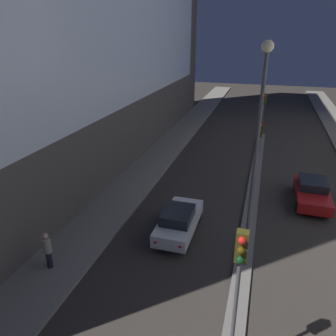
{
  "coord_description": "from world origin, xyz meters",
  "views": [
    {
      "loc": [
        0.21,
        -3.25,
        9.84
      ],
      "look_at": [
        -5.24,
        14.76,
        1.97
      ],
      "focal_mm": 35.0,
      "sensor_mm": 36.0,
      "label": 1
    }
  ],
  "objects_px": {
    "traffic_light_far": "(263,110)",
    "pedestrian_on_left_sidewalk": "(48,250)",
    "traffic_light_mid": "(258,145)",
    "car_right_lane": "(312,192)",
    "street_lamp": "(259,126)",
    "traffic_light_near": "(239,275)",
    "car_left_lane": "(179,221)"
  },
  "relations": [
    {
      "from": "street_lamp",
      "to": "traffic_light_mid",
      "type": "bearing_deg",
      "value": 90.0
    },
    {
      "from": "traffic_light_far",
      "to": "pedestrian_on_left_sidewalk",
      "type": "distance_m",
      "value": 20.19
    },
    {
      "from": "street_lamp",
      "to": "car_left_lane",
      "type": "xyz_separation_m",
      "value": [
        -3.48,
        0.36,
        -5.44
      ]
    },
    {
      "from": "pedestrian_on_left_sidewalk",
      "to": "traffic_light_near",
      "type": "bearing_deg",
      "value": -16.91
    },
    {
      "from": "traffic_light_mid",
      "to": "car_right_lane",
      "type": "bearing_deg",
      "value": 16.69
    },
    {
      "from": "traffic_light_far",
      "to": "traffic_light_mid",
      "type": "bearing_deg",
      "value": -90.0
    },
    {
      "from": "car_left_lane",
      "to": "pedestrian_on_left_sidewalk",
      "type": "xyz_separation_m",
      "value": [
        -4.72,
        -4.41,
        0.32
      ]
    },
    {
      "from": "traffic_light_near",
      "to": "traffic_light_far",
      "type": "xyz_separation_m",
      "value": [
        0.0,
        20.74,
        0.0
      ]
    },
    {
      "from": "traffic_light_mid",
      "to": "car_right_lane",
      "type": "xyz_separation_m",
      "value": [
        3.48,
        1.04,
        -3.05
      ]
    },
    {
      "from": "traffic_light_near",
      "to": "car_right_lane",
      "type": "bearing_deg",
      "value": 74.41
    },
    {
      "from": "car_left_lane",
      "to": "pedestrian_on_left_sidewalk",
      "type": "height_order",
      "value": "pedestrian_on_left_sidewalk"
    },
    {
      "from": "traffic_light_near",
      "to": "street_lamp",
      "type": "xyz_separation_m",
      "value": [
        0.0,
        6.55,
        2.41
      ]
    },
    {
      "from": "traffic_light_mid",
      "to": "street_lamp",
      "type": "relative_size",
      "value": 0.53
    },
    {
      "from": "car_right_lane",
      "to": "pedestrian_on_left_sidewalk",
      "type": "relative_size",
      "value": 2.46
    },
    {
      "from": "street_lamp",
      "to": "pedestrian_on_left_sidewalk",
      "type": "relative_size",
      "value": 5.4
    },
    {
      "from": "traffic_light_near",
      "to": "car_left_lane",
      "type": "bearing_deg",
      "value": 116.77
    },
    {
      "from": "pedestrian_on_left_sidewalk",
      "to": "street_lamp",
      "type": "bearing_deg",
      "value": 26.31
    },
    {
      "from": "traffic_light_mid",
      "to": "car_left_lane",
      "type": "distance_m",
      "value": 6.47
    },
    {
      "from": "street_lamp",
      "to": "car_left_lane",
      "type": "bearing_deg",
      "value": 174.16
    },
    {
      "from": "traffic_light_near",
      "to": "pedestrian_on_left_sidewalk",
      "type": "relative_size",
      "value": 2.88
    },
    {
      "from": "traffic_light_near",
      "to": "pedestrian_on_left_sidewalk",
      "type": "height_order",
      "value": "traffic_light_near"
    },
    {
      "from": "traffic_light_near",
      "to": "car_right_lane",
      "type": "xyz_separation_m",
      "value": [
        3.48,
        12.48,
        -3.05
      ]
    },
    {
      "from": "traffic_light_mid",
      "to": "street_lamp",
      "type": "bearing_deg",
      "value": -90.0
    },
    {
      "from": "pedestrian_on_left_sidewalk",
      "to": "traffic_light_far",
      "type": "bearing_deg",
      "value": 65.8
    },
    {
      "from": "traffic_light_near",
      "to": "traffic_light_far",
      "type": "relative_size",
      "value": 1.0
    },
    {
      "from": "pedestrian_on_left_sidewalk",
      "to": "car_left_lane",
      "type": "bearing_deg",
      "value": 43.07
    },
    {
      "from": "traffic_light_far",
      "to": "car_right_lane",
      "type": "relative_size",
      "value": 1.17
    },
    {
      "from": "pedestrian_on_left_sidewalk",
      "to": "car_right_lane",
      "type": "bearing_deg",
      "value": 40.52
    },
    {
      "from": "traffic_light_near",
      "to": "pedestrian_on_left_sidewalk",
      "type": "bearing_deg",
      "value": 163.09
    },
    {
      "from": "traffic_light_far",
      "to": "street_lamp",
      "type": "relative_size",
      "value": 0.53
    },
    {
      "from": "traffic_light_near",
      "to": "traffic_light_mid",
      "type": "relative_size",
      "value": 1.0
    },
    {
      "from": "traffic_light_near",
      "to": "traffic_light_far",
      "type": "height_order",
      "value": "same"
    }
  ]
}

